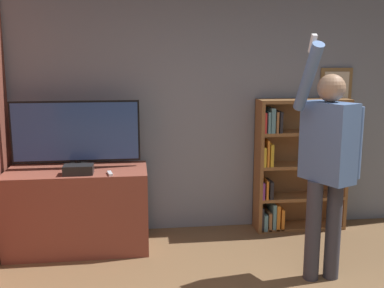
% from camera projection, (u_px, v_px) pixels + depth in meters
% --- Properties ---
extents(wall_back, '(6.14, 0.09, 2.70)m').
position_uv_depth(wall_back, '(208.00, 107.00, 4.86)').
color(wall_back, gray).
rests_on(wall_back, ground_plane).
extents(tv_ledge, '(1.36, 0.63, 0.80)m').
position_uv_depth(tv_ledge, '(79.00, 209.00, 4.44)').
color(tv_ledge, brown).
rests_on(tv_ledge, ground_plane).
extents(television, '(1.24, 0.22, 0.66)m').
position_uv_depth(television, '(76.00, 133.00, 4.40)').
color(television, black).
rests_on(television, tv_ledge).
extents(game_console, '(0.27, 0.16, 0.09)m').
position_uv_depth(game_console, '(78.00, 170.00, 4.19)').
color(game_console, black).
rests_on(game_console, tv_ledge).
extents(remote_loose, '(0.06, 0.14, 0.02)m').
position_uv_depth(remote_loose, '(110.00, 173.00, 4.18)').
color(remote_loose, white).
rests_on(remote_loose, tv_ledge).
extents(bookshelf, '(0.99, 0.28, 1.44)m').
position_uv_depth(bookshelf, '(293.00, 167.00, 4.92)').
color(bookshelf, brown).
rests_on(bookshelf, ground_plane).
extents(person, '(0.58, 0.58, 2.05)m').
position_uv_depth(person, '(328.00, 158.00, 3.68)').
color(person, '#383842').
rests_on(person, ground_plane).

